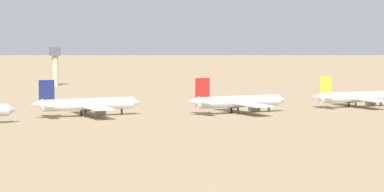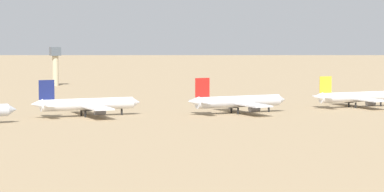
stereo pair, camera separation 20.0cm
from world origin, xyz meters
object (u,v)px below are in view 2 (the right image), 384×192
parked_jet_navy_2 (86,104)px  parked_jet_yellow_4 (355,97)px  parked_jet_red_3 (238,102)px  control_tower (55,62)px

parked_jet_navy_2 → parked_jet_yellow_4: size_ratio=1.05×
parked_jet_navy_2 → parked_jet_yellow_4: 102.16m
parked_jet_yellow_4 → parked_jet_red_3: bearing=-175.4°
parked_jet_navy_2 → control_tower: control_tower is taller
parked_jet_red_3 → parked_jet_yellow_4: bearing=2.0°
parked_jet_yellow_4 → control_tower: 182.71m
parked_jet_red_3 → parked_jet_yellow_4: parked_jet_red_3 is taller
parked_jet_navy_2 → control_tower: (28.24, 161.13, 8.08)m
parked_jet_navy_2 → parked_jet_red_3: size_ratio=0.99×
parked_jet_yellow_4 → parked_jet_navy_2: bearing=176.4°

